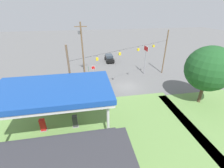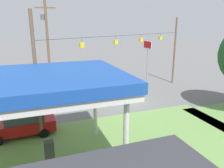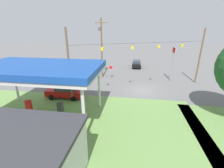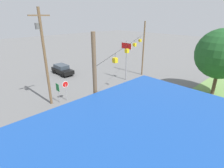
{
  "view_description": "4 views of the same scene",
  "coord_description": "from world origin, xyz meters",
  "px_view_note": "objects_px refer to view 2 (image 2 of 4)",
  "views": [
    {
      "loc": [
        7.02,
        22.97,
        12.78
      ],
      "look_at": [
        3.61,
        4.11,
        2.98
      ],
      "focal_mm": 24.0,
      "sensor_mm": 36.0,
      "label": 1
    },
    {
      "loc": [
        9.3,
        20.29,
        8.0
      ],
      "look_at": [
        2.81,
        2.63,
        2.89
      ],
      "focal_mm": 35.0,
      "sensor_mm": 36.0,
      "label": 2
    },
    {
      "loc": [
        1.54,
        21.52,
        8.69
      ],
      "look_at": [
        4.18,
        3.77,
        2.16
      ],
      "focal_mm": 24.0,
      "sensor_mm": 36.0,
      "label": 3
    },
    {
      "loc": [
        15.12,
        12.68,
        9.77
      ],
      "look_at": [
        3.46,
        0.52,
        3.17
      ],
      "focal_mm": 28.0,
      "sensor_mm": 36.0,
      "label": 4
    }
  ],
  "objects_px": {
    "fuel_pump_near": "(50,155)",
    "stop_sign_roadside": "(66,79)",
    "stop_sign_overhead": "(148,53)",
    "route_sign": "(58,80)",
    "gas_station_canopy": "(5,87)",
    "utility_pole_main": "(48,44)",
    "car_at_pumps_front": "(22,123)",
    "car_on_crossroad": "(87,69)"
  },
  "relations": [
    {
      "from": "gas_station_canopy",
      "to": "car_on_crossroad",
      "type": "height_order",
      "value": "gas_station_canopy"
    },
    {
      "from": "stop_sign_overhead",
      "to": "utility_pole_main",
      "type": "relative_size",
      "value": 0.59
    },
    {
      "from": "gas_station_canopy",
      "to": "stop_sign_roadside",
      "type": "bearing_deg",
      "value": -109.56
    },
    {
      "from": "gas_station_canopy",
      "to": "stop_sign_roadside",
      "type": "distance_m",
      "value": 15.15
    },
    {
      "from": "gas_station_canopy",
      "to": "route_sign",
      "type": "distance_m",
      "value": 14.99
    },
    {
      "from": "fuel_pump_near",
      "to": "stop_sign_roadside",
      "type": "relative_size",
      "value": 0.66
    },
    {
      "from": "stop_sign_overhead",
      "to": "gas_station_canopy",
      "type": "bearing_deg",
      "value": 41.42
    },
    {
      "from": "route_sign",
      "to": "utility_pole_main",
      "type": "xyz_separation_m",
      "value": [
        0.86,
        -0.4,
        4.2
      ]
    },
    {
      "from": "car_at_pumps_front",
      "to": "route_sign",
      "type": "distance_m",
      "value": 10.21
    },
    {
      "from": "gas_station_canopy",
      "to": "car_on_crossroad",
      "type": "xyz_separation_m",
      "value": [
        -9.78,
        -23.7,
        -4.16
      ]
    },
    {
      "from": "utility_pole_main",
      "to": "car_at_pumps_front",
      "type": "bearing_deg",
      "value": 73.63
    },
    {
      "from": "car_at_pumps_front",
      "to": "utility_pole_main",
      "type": "relative_size",
      "value": 0.46
    },
    {
      "from": "stop_sign_overhead",
      "to": "route_sign",
      "type": "bearing_deg",
      "value": -0.84
    },
    {
      "from": "gas_station_canopy",
      "to": "stop_sign_overhead",
      "type": "bearing_deg",
      "value": -138.58
    },
    {
      "from": "fuel_pump_near",
      "to": "stop_sign_roadside",
      "type": "xyz_separation_m",
      "value": [
        -3.15,
        -13.95,
        1.03
      ]
    },
    {
      "from": "stop_sign_roadside",
      "to": "stop_sign_overhead",
      "type": "xyz_separation_m",
      "value": [
        -10.78,
        0.06,
        2.58
      ]
    },
    {
      "from": "fuel_pump_near",
      "to": "car_at_pumps_front",
      "type": "height_order",
      "value": "car_at_pumps_front"
    },
    {
      "from": "stop_sign_roadside",
      "to": "stop_sign_overhead",
      "type": "distance_m",
      "value": 11.09
    },
    {
      "from": "gas_station_canopy",
      "to": "fuel_pump_near",
      "type": "relative_size",
      "value": 7.33
    },
    {
      "from": "gas_station_canopy",
      "to": "stop_sign_roadside",
      "type": "height_order",
      "value": "gas_station_canopy"
    },
    {
      "from": "utility_pole_main",
      "to": "fuel_pump_near",
      "type": "bearing_deg",
      "value": 84.7
    },
    {
      "from": "car_at_pumps_front",
      "to": "stop_sign_roadside",
      "type": "bearing_deg",
      "value": -118.48
    },
    {
      "from": "gas_station_canopy",
      "to": "stop_sign_roadside",
      "type": "relative_size",
      "value": 4.83
    },
    {
      "from": "route_sign",
      "to": "utility_pole_main",
      "type": "distance_m",
      "value": 4.3
    },
    {
      "from": "utility_pole_main",
      "to": "car_on_crossroad",
      "type": "bearing_deg",
      "value": -125.68
    },
    {
      "from": "car_at_pumps_front",
      "to": "stop_sign_roadside",
      "type": "height_order",
      "value": "stop_sign_roadside"
    },
    {
      "from": "stop_sign_roadside",
      "to": "utility_pole_main",
      "type": "relative_size",
      "value": 0.24
    },
    {
      "from": "fuel_pump_near",
      "to": "gas_station_canopy",
      "type": "bearing_deg",
      "value": 0.05
    },
    {
      "from": "car_on_crossroad",
      "to": "stop_sign_roadside",
      "type": "xyz_separation_m",
      "value": [
        4.82,
        9.75,
        0.93
      ]
    },
    {
      "from": "gas_station_canopy",
      "to": "fuel_pump_near",
      "type": "bearing_deg",
      "value": -179.95
    },
    {
      "from": "gas_station_canopy",
      "to": "utility_pole_main",
      "type": "distance_m",
      "value": 14.82
    },
    {
      "from": "gas_station_canopy",
      "to": "route_sign",
      "type": "bearing_deg",
      "value": -105.89
    },
    {
      "from": "route_sign",
      "to": "utility_pole_main",
      "type": "bearing_deg",
      "value": -24.91
    },
    {
      "from": "stop_sign_roadside",
      "to": "utility_pole_main",
      "type": "height_order",
      "value": "utility_pole_main"
    },
    {
      "from": "utility_pole_main",
      "to": "route_sign",
      "type": "bearing_deg",
      "value": 155.09
    },
    {
      "from": "route_sign",
      "to": "car_on_crossroad",
      "type": "bearing_deg",
      "value": -120.94
    },
    {
      "from": "stop_sign_overhead",
      "to": "route_sign",
      "type": "relative_size",
      "value": 2.62
    },
    {
      "from": "stop_sign_roadside",
      "to": "utility_pole_main",
      "type": "bearing_deg",
      "value": 164.27
    },
    {
      "from": "car_on_crossroad",
      "to": "stop_sign_roadside",
      "type": "height_order",
      "value": "stop_sign_roadside"
    },
    {
      "from": "car_on_crossroad",
      "to": "route_sign",
      "type": "distance_m",
      "value": 11.27
    },
    {
      "from": "stop_sign_roadside",
      "to": "route_sign",
      "type": "height_order",
      "value": "stop_sign_roadside"
    },
    {
      "from": "stop_sign_roadside",
      "to": "fuel_pump_near",
      "type": "bearing_deg",
      "value": -102.73
    }
  ]
}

